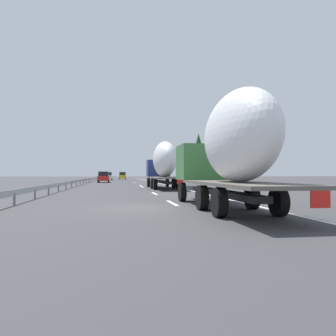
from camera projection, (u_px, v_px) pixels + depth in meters
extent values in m
plane|color=#38383A|center=(124.00, 183.00, 54.63)|extent=(260.00, 260.00, 0.00)
cube|color=white|center=(172.00, 203.00, 17.32)|extent=(3.20, 0.20, 0.01)
cube|color=white|center=(154.00, 193.00, 25.76)|extent=(3.20, 0.20, 0.01)
cube|color=white|center=(142.00, 187.00, 38.52)|extent=(3.20, 0.20, 0.01)
cube|color=white|center=(140.00, 186.00, 41.86)|extent=(3.20, 0.20, 0.01)
cube|color=white|center=(135.00, 183.00, 56.67)|extent=(3.20, 0.20, 0.01)
cube|color=white|center=(134.00, 182.00, 58.14)|extent=(3.20, 0.20, 0.01)
cube|color=white|center=(154.00, 182.00, 60.39)|extent=(110.00, 0.20, 0.01)
cube|color=navy|center=(158.00, 168.00, 38.71)|extent=(2.40, 2.50, 1.90)
cube|color=black|center=(157.00, 164.00, 39.81)|extent=(0.08, 2.12, 0.80)
cube|color=#262628|center=(161.00, 182.00, 35.82)|extent=(10.66, 0.70, 0.24)
cube|color=#59544C|center=(165.00, 178.00, 32.97)|extent=(9.18, 2.50, 0.12)
ellipsoid|color=white|center=(165.00, 159.00, 33.26)|extent=(6.88, 2.20, 3.52)
cube|color=red|center=(180.00, 181.00, 28.56)|extent=(0.04, 0.56, 0.56)
cylinder|color=black|center=(148.00, 182.00, 38.52)|extent=(1.04, 0.30, 1.04)
cylinder|color=black|center=(167.00, 182.00, 38.85)|extent=(1.04, 0.30, 1.04)
cylinder|color=black|center=(153.00, 184.00, 33.98)|extent=(1.04, 0.35, 1.04)
cylinder|color=black|center=(174.00, 183.00, 34.31)|extent=(1.04, 0.35, 1.04)
cylinder|color=black|center=(155.00, 184.00, 31.61)|extent=(1.04, 0.35, 1.04)
cylinder|color=black|center=(178.00, 184.00, 31.93)|extent=(1.04, 0.35, 1.04)
cube|color=#387038|center=(202.00, 162.00, 18.47)|extent=(2.40, 2.50, 1.90)
cube|color=black|center=(197.00, 155.00, 19.56)|extent=(0.08, 2.12, 0.80)
cube|color=#262628|center=(216.00, 192.00, 15.69)|extent=(10.23, 0.70, 0.24)
cube|color=#59544C|center=(237.00, 184.00, 12.95)|extent=(8.71, 2.50, 0.12)
ellipsoid|color=white|center=(239.00, 136.00, 12.81)|extent=(5.99, 2.20, 3.52)
cube|color=red|center=(320.00, 197.00, 8.77)|extent=(0.04, 0.56, 0.56)
cylinder|color=black|center=(182.00, 192.00, 18.28)|extent=(1.04, 0.30, 1.04)
cylinder|color=black|center=(221.00, 192.00, 18.60)|extent=(1.04, 0.30, 1.04)
cylinder|color=black|center=(202.00, 198.00, 13.97)|extent=(1.04, 0.35, 1.04)
cylinder|color=black|center=(252.00, 197.00, 14.29)|extent=(1.04, 0.35, 1.04)
cylinder|color=black|center=(219.00, 203.00, 11.59)|extent=(1.04, 0.35, 1.04)
cylinder|color=black|center=(279.00, 202.00, 11.92)|extent=(1.04, 0.35, 1.04)
cube|color=red|center=(104.00, 178.00, 57.74)|extent=(4.32, 1.89, 0.84)
cube|color=black|center=(104.00, 174.00, 57.44)|extent=(2.38, 1.66, 0.73)
cylinder|color=black|center=(99.00, 180.00, 58.93)|extent=(0.64, 0.22, 0.64)
cylinder|color=black|center=(109.00, 180.00, 59.18)|extent=(0.64, 0.22, 0.64)
cylinder|color=black|center=(98.00, 181.00, 56.29)|extent=(0.64, 0.22, 0.64)
cylinder|color=black|center=(108.00, 181.00, 56.54)|extent=(0.64, 0.22, 0.64)
cube|color=white|center=(108.00, 177.00, 80.30)|extent=(4.55, 1.86, 0.84)
cube|color=black|center=(108.00, 174.00, 79.98)|extent=(2.50, 1.64, 0.72)
cylinder|color=black|center=(105.00, 179.00, 81.57)|extent=(0.64, 0.22, 0.64)
cylinder|color=black|center=(112.00, 179.00, 81.81)|extent=(0.64, 0.22, 0.64)
cylinder|color=black|center=(105.00, 179.00, 78.78)|extent=(0.64, 0.22, 0.64)
cylinder|color=black|center=(112.00, 179.00, 79.02)|extent=(0.64, 0.22, 0.64)
cube|color=gold|center=(122.00, 177.00, 90.79)|extent=(4.62, 1.85, 0.84)
cube|color=black|center=(122.00, 174.00, 90.47)|extent=(2.54, 1.62, 0.80)
cylinder|color=black|center=(119.00, 178.00, 92.08)|extent=(0.64, 0.22, 0.64)
cylinder|color=black|center=(125.00, 178.00, 92.32)|extent=(0.64, 0.22, 0.64)
cylinder|color=black|center=(119.00, 178.00, 89.25)|extent=(0.64, 0.22, 0.64)
cylinder|color=black|center=(126.00, 178.00, 89.49)|extent=(0.64, 0.22, 0.64)
cylinder|color=gray|center=(161.00, 174.00, 60.00)|extent=(0.10, 0.10, 2.79)
cube|color=#2D569E|center=(161.00, 165.00, 60.03)|extent=(0.06, 0.90, 0.70)
cylinder|color=#472D19|center=(158.00, 176.00, 96.24)|extent=(0.32, 0.32, 1.51)
cone|color=#1E5B23|center=(158.00, 165.00, 96.30)|extent=(2.84, 2.84, 4.97)
cylinder|color=#472D19|center=(238.00, 181.00, 34.45)|extent=(0.39, 0.39, 1.53)
cone|color=#286B2D|center=(237.00, 156.00, 34.49)|extent=(2.58, 2.58, 3.56)
cylinder|color=#472D19|center=(199.00, 177.00, 50.27)|extent=(0.36, 0.36, 1.99)
cone|color=#194C1E|center=(199.00, 152.00, 50.33)|extent=(3.16, 3.16, 5.60)
cube|color=#9EA0A5|center=(88.00, 179.00, 56.72)|extent=(94.00, 0.06, 0.32)
cube|color=slate|center=(14.00, 199.00, 16.30)|extent=(0.10, 0.10, 0.60)
cube|color=slate|center=(35.00, 194.00, 20.34)|extent=(0.10, 0.10, 0.60)
cube|color=slate|center=(49.00, 190.00, 24.38)|extent=(0.10, 0.10, 0.60)
cube|color=slate|center=(59.00, 188.00, 28.43)|extent=(0.10, 0.10, 0.60)
cube|color=slate|center=(66.00, 186.00, 32.47)|extent=(0.10, 0.10, 0.60)
cube|color=slate|center=(72.00, 185.00, 36.51)|extent=(0.10, 0.10, 0.60)
cube|color=slate|center=(76.00, 184.00, 40.55)|extent=(0.10, 0.10, 0.60)
cube|color=slate|center=(80.00, 183.00, 44.59)|extent=(0.10, 0.10, 0.60)
cube|color=slate|center=(83.00, 182.00, 48.63)|extent=(0.10, 0.10, 0.60)
cube|color=slate|center=(86.00, 181.00, 52.67)|extent=(0.10, 0.10, 0.60)
cube|color=slate|center=(88.00, 181.00, 56.71)|extent=(0.10, 0.10, 0.60)
cube|color=slate|center=(90.00, 180.00, 60.76)|extent=(0.10, 0.10, 0.60)
cube|color=slate|center=(92.00, 180.00, 64.80)|extent=(0.10, 0.10, 0.60)
cube|color=slate|center=(93.00, 180.00, 68.84)|extent=(0.10, 0.10, 0.60)
cube|color=slate|center=(95.00, 179.00, 72.88)|extent=(0.10, 0.10, 0.60)
cube|color=slate|center=(96.00, 179.00, 76.92)|extent=(0.10, 0.10, 0.60)
cube|color=slate|center=(97.00, 179.00, 80.96)|extent=(0.10, 0.10, 0.60)
cube|color=slate|center=(98.00, 178.00, 85.00)|extent=(0.10, 0.10, 0.60)
cube|color=slate|center=(99.00, 178.00, 89.04)|extent=(0.10, 0.10, 0.60)
cube|color=slate|center=(100.00, 178.00, 93.09)|extent=(0.10, 0.10, 0.60)
cube|color=slate|center=(101.00, 178.00, 97.13)|extent=(0.10, 0.10, 0.60)
cube|color=slate|center=(101.00, 178.00, 101.17)|extent=(0.10, 0.10, 0.60)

